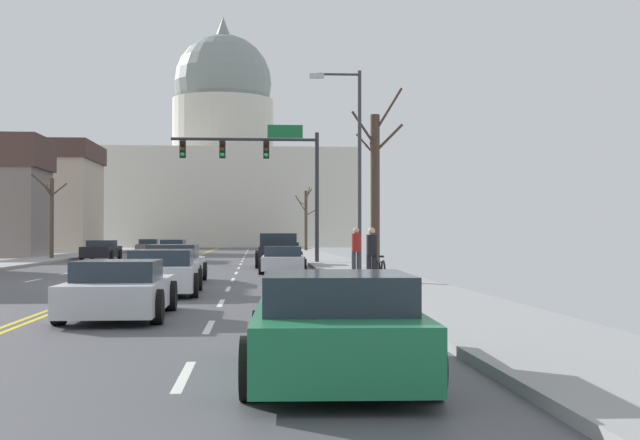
{
  "coord_description": "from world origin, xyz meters",
  "views": [
    {
      "loc": [
        4.32,
        -28.86,
        1.64
      ],
      "look_at": [
        8.66,
        28.84,
        2.58
      ],
      "focal_mm": 47.97,
      "sensor_mm": 36.0,
      "label": 1
    }
  ],
  "objects_px": {
    "sedan_near_02": "(174,265)",
    "pedestrian_00": "(372,251)",
    "bicycle_parked": "(381,270)",
    "pickup_truck_near_00": "(278,252)",
    "sedan_near_04": "(120,290)",
    "sedan_oncoming_02": "(149,246)",
    "signal_gantry": "(266,163)",
    "street_lamp_right": "(353,154)",
    "pedestrian_01": "(356,248)",
    "sedan_near_03": "(163,273)",
    "sedan_oncoming_00": "(101,250)",
    "sedan_near_05": "(335,327)",
    "sedan_near_01": "(283,260)",
    "sedan_oncoming_01": "(173,248)"
  },
  "relations": [
    {
      "from": "sedan_oncoming_00",
      "to": "signal_gantry",
      "type": "bearing_deg",
      "value": -41.64
    },
    {
      "from": "sedan_oncoming_00",
      "to": "street_lamp_right",
      "type": "bearing_deg",
      "value": -60.0
    },
    {
      "from": "sedan_near_03",
      "to": "pickup_truck_near_00",
      "type": "bearing_deg",
      "value": 79.16
    },
    {
      "from": "sedan_oncoming_02",
      "to": "sedan_near_05",
      "type": "bearing_deg",
      "value": -81.14
    },
    {
      "from": "sedan_near_05",
      "to": "bicycle_parked",
      "type": "relative_size",
      "value": 2.59
    },
    {
      "from": "sedan_near_04",
      "to": "pedestrian_01",
      "type": "distance_m",
      "value": 15.67
    },
    {
      "from": "pedestrian_01",
      "to": "bicycle_parked",
      "type": "xyz_separation_m",
      "value": [
        0.24,
        -4.54,
        -0.62
      ]
    },
    {
      "from": "signal_gantry",
      "to": "sedan_near_01",
      "type": "xyz_separation_m",
      "value": [
        0.58,
        -10.12,
        -4.92
      ]
    },
    {
      "from": "sedan_near_04",
      "to": "sedan_oncoming_02",
      "type": "height_order",
      "value": "sedan_oncoming_02"
    },
    {
      "from": "sedan_near_04",
      "to": "pedestrian_00",
      "type": "height_order",
      "value": "pedestrian_00"
    },
    {
      "from": "bicycle_parked",
      "to": "signal_gantry",
      "type": "bearing_deg",
      "value": 100.11
    },
    {
      "from": "sedan_oncoming_02",
      "to": "bicycle_parked",
      "type": "relative_size",
      "value": 2.47
    },
    {
      "from": "signal_gantry",
      "to": "sedan_near_03",
      "type": "distance_m",
      "value": 23.15
    },
    {
      "from": "pickup_truck_near_00",
      "to": "pedestrian_01",
      "type": "distance_m",
      "value": 11.27
    },
    {
      "from": "sedan_near_03",
      "to": "bicycle_parked",
      "type": "bearing_deg",
      "value": 27.56
    },
    {
      "from": "sedan_near_04",
      "to": "sedan_oncoming_02",
      "type": "bearing_deg",
      "value": 96.53
    },
    {
      "from": "signal_gantry",
      "to": "sedan_near_02",
      "type": "height_order",
      "value": "signal_gantry"
    },
    {
      "from": "pickup_truck_near_00",
      "to": "bicycle_parked",
      "type": "distance_m",
      "value": 15.76
    },
    {
      "from": "sedan_oncoming_02",
      "to": "sedan_oncoming_00",
      "type": "bearing_deg",
      "value": -91.03
    },
    {
      "from": "street_lamp_right",
      "to": "pedestrian_01",
      "type": "relative_size",
      "value": 4.4
    },
    {
      "from": "street_lamp_right",
      "to": "sedan_near_05",
      "type": "distance_m",
      "value": 22.6
    },
    {
      "from": "sedan_oncoming_00",
      "to": "pedestrian_00",
      "type": "relative_size",
      "value": 2.67
    },
    {
      "from": "sedan_near_02",
      "to": "pedestrian_00",
      "type": "xyz_separation_m",
      "value": [
        6.38,
        -2.12,
        0.48
      ]
    },
    {
      "from": "street_lamp_right",
      "to": "sedan_near_03",
      "type": "xyz_separation_m",
      "value": [
        -6.15,
        -8.37,
        -4.06
      ]
    },
    {
      "from": "pedestrian_01",
      "to": "bicycle_parked",
      "type": "distance_m",
      "value": 4.59
    },
    {
      "from": "sedan_near_03",
      "to": "pedestrian_00",
      "type": "height_order",
      "value": "pedestrian_00"
    },
    {
      "from": "sedan_near_01",
      "to": "sedan_near_04",
      "type": "bearing_deg",
      "value": -101.45
    },
    {
      "from": "pedestrian_00",
      "to": "sedan_oncoming_02",
      "type": "bearing_deg",
      "value": 104.91
    },
    {
      "from": "sedan_oncoming_02",
      "to": "pedestrian_00",
      "type": "height_order",
      "value": "pedestrian_00"
    },
    {
      "from": "sedan_near_04",
      "to": "sedan_near_05",
      "type": "bearing_deg",
      "value": -63.94
    },
    {
      "from": "sedan_near_02",
      "to": "sedan_near_04",
      "type": "relative_size",
      "value": 1.0
    },
    {
      "from": "sedan_oncoming_00",
      "to": "pedestrian_00",
      "type": "bearing_deg",
      "value": -64.56
    },
    {
      "from": "pedestrian_00",
      "to": "sedan_oncoming_00",
      "type": "bearing_deg",
      "value": 115.44
    },
    {
      "from": "pickup_truck_near_00",
      "to": "sedan_near_01",
      "type": "bearing_deg",
      "value": -89.76
    },
    {
      "from": "pedestrian_01",
      "to": "bicycle_parked",
      "type": "relative_size",
      "value": 0.98
    },
    {
      "from": "sedan_near_05",
      "to": "pedestrian_00",
      "type": "bearing_deg",
      "value": 80.83
    },
    {
      "from": "signal_gantry",
      "to": "sedan_near_04",
      "type": "xyz_separation_m",
      "value": [
        -3.21,
        -28.83,
        -4.93
      ]
    },
    {
      "from": "sedan_near_05",
      "to": "bicycle_parked",
      "type": "height_order",
      "value": "sedan_near_05"
    },
    {
      "from": "signal_gantry",
      "to": "sedan_near_01",
      "type": "bearing_deg",
      "value": -86.7
    },
    {
      "from": "signal_gantry",
      "to": "bicycle_parked",
      "type": "height_order",
      "value": "signal_gantry"
    },
    {
      "from": "sedan_near_02",
      "to": "sedan_near_04",
      "type": "bearing_deg",
      "value": -89.69
    },
    {
      "from": "pickup_truck_near_00",
      "to": "sedan_oncoming_02",
      "type": "distance_m",
      "value": 35.14
    },
    {
      "from": "sedan_near_03",
      "to": "sedan_oncoming_01",
      "type": "distance_m",
      "value": 40.96
    },
    {
      "from": "sedan_near_01",
      "to": "pickup_truck_near_00",
      "type": "bearing_deg",
      "value": 90.24
    },
    {
      "from": "pickup_truck_near_00",
      "to": "sedan_near_04",
      "type": "xyz_separation_m",
      "value": [
        -3.76,
        -25.27,
        -0.21
      ]
    },
    {
      "from": "sedan_near_04",
      "to": "sedan_oncoming_00",
      "type": "xyz_separation_m",
      "value": [
        -7.1,
        37.99,
        0.05
      ]
    },
    {
      "from": "pickup_truck_near_00",
      "to": "pedestrian_00",
      "type": "bearing_deg",
      "value": -80.63
    },
    {
      "from": "sedan_near_02",
      "to": "pedestrian_00",
      "type": "height_order",
      "value": "pedestrian_00"
    },
    {
      "from": "pedestrian_00",
      "to": "bicycle_parked",
      "type": "relative_size",
      "value": 0.96
    },
    {
      "from": "pedestrian_01",
      "to": "signal_gantry",
      "type": "bearing_deg",
      "value": 102.27
    }
  ]
}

